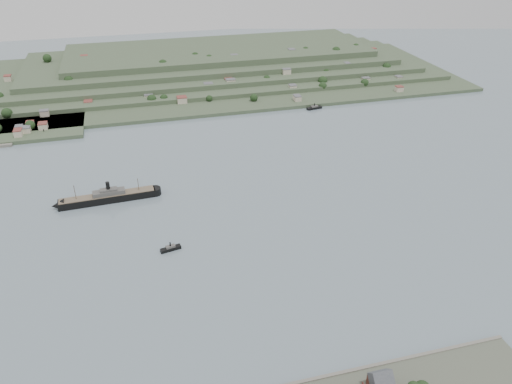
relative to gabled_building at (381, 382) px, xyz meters
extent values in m
plane|color=slate|center=(-27.50, 164.00, -8.19)|extent=(1400.00, 1400.00, 0.00)
cube|color=slate|center=(-27.50, 15.00, -6.89)|extent=(220.00, 2.00, 2.60)
cube|color=#3E4147|center=(0.00, 0.00, 2.81)|extent=(10.40, 10.18, 10.18)
cube|color=#384A31|center=(-27.50, 524.00, -6.19)|extent=(760.00, 260.00, 4.00)
cube|color=#384A31|center=(-7.50, 549.00, -1.69)|extent=(680.00, 220.00, 5.00)
cube|color=#384A31|center=(7.50, 564.00, 3.81)|extent=(600.00, 200.00, 6.00)
cube|color=#384A31|center=(22.50, 579.00, 10.31)|extent=(520.00, 180.00, 7.00)
cube|color=#384A31|center=(37.50, 594.00, 17.81)|extent=(440.00, 160.00, 8.00)
cube|color=#384A31|center=(-227.50, 414.00, -6.19)|extent=(150.00, 90.00, 4.00)
cube|color=slate|center=(-232.50, 372.00, -6.79)|extent=(22.00, 14.00, 2.80)
cube|color=black|center=(-128.54, 228.39, -5.18)|extent=(77.64, 14.19, 6.01)
cone|color=black|center=(-167.10, 226.44, -5.18)|extent=(10.80, 10.80, 10.30)
cylinder|color=black|center=(-89.98, 230.34, -5.18)|extent=(10.30, 10.30, 6.01)
cube|color=brown|center=(-128.54, 228.39, -1.92)|extent=(75.88, 13.24, 0.51)
cube|color=#4F4C49|center=(-126.82, 228.48, -0.03)|extent=(26.10, 9.01, 3.43)
cube|color=#4F4C49|center=(-126.82, 228.48, 2.28)|extent=(14.01, 6.69, 2.14)
cylinder|color=black|center=(-126.82, 228.48, 5.54)|extent=(3.09, 3.09, 7.72)
cylinder|color=#412F1E|center=(-152.53, 227.18, 3.83)|extent=(0.43, 0.43, 13.73)
cylinder|color=#412F1E|center=(-102.83, 229.69, 2.97)|extent=(0.43, 0.43, 12.01)
cube|color=black|center=(-86.33, 147.19, -7.01)|extent=(15.14, 6.83, 2.34)
cube|color=#4F4C49|center=(-86.33, 147.19, -5.26)|extent=(7.09, 4.41, 1.76)
cylinder|color=black|center=(-86.33, 147.19, -3.30)|extent=(0.98, 0.98, 3.42)
cube|color=black|center=(-192.83, 389.00, -7.06)|extent=(17.54, 8.20, 2.26)
cube|color=#4F4C49|center=(-192.83, 389.00, -5.36)|extent=(8.25, 5.30, 1.69)
cylinder|color=black|center=(-192.83, 389.00, -3.48)|extent=(0.94, 0.94, 3.29)
cube|color=black|center=(113.34, 389.00, -6.93)|extent=(19.52, 8.35, 2.52)
cube|color=#4F4C49|center=(113.34, 389.00, -5.03)|extent=(9.09, 5.57, 1.89)
cylinder|color=black|center=(113.34, 389.00, -2.93)|extent=(1.05, 1.05, 3.68)
camera|label=1|loc=(-101.84, -144.45, 202.03)|focal=35.00mm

